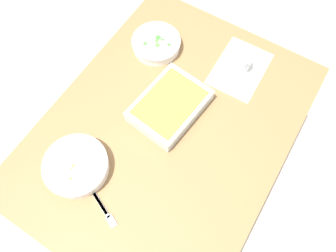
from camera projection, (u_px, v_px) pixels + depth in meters
name	position (u px, v px, depth m)	size (l,w,h in m)	color
ground_plane	(168.00, 176.00, 1.92)	(6.00, 6.00, 0.00)	#B2A899
dining_table	(168.00, 135.00, 1.33)	(1.20, 0.90, 0.74)	olive
placemat	(240.00, 69.00, 1.36)	(0.28, 0.20, 0.00)	silver
stew_bowl	(76.00, 166.00, 1.15)	(0.24, 0.24, 0.06)	white
broccoli_bowl	(156.00, 43.00, 1.38)	(0.21, 0.21, 0.06)	white
baking_dish	(170.00, 105.00, 1.25)	(0.32, 0.25, 0.06)	silver
drink_cup	(242.00, 64.00, 1.33)	(0.07, 0.07, 0.08)	#B2BCC6
spoon_by_stew	(91.00, 188.00, 1.14)	(0.09, 0.17, 0.01)	silver
spoon_by_broccoli	(165.00, 50.00, 1.40)	(0.05, 0.18, 0.01)	silver
fork_on_table	(104.00, 209.00, 1.11)	(0.08, 0.17, 0.01)	silver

